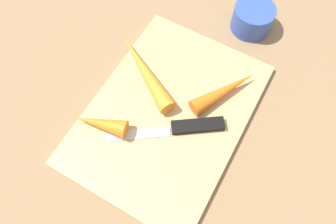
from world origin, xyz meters
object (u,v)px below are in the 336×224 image
(carrot_shortest, at_px, (100,124))
(small_bowl, at_px, (253,18))
(knife, at_px, (189,129))
(cutting_board, at_px, (168,113))
(carrot_longest, at_px, (144,70))
(carrot_medium, at_px, (224,91))

(carrot_shortest, bearing_deg, small_bowl, -126.90)
(knife, height_order, small_bowl, small_bowl)
(cutting_board, height_order, small_bowl, small_bowl)
(carrot_shortest, xyz_separation_m, carrot_longest, (0.13, -0.01, -0.00))
(cutting_board, bearing_deg, carrot_longest, 58.48)
(knife, relative_size, small_bowl, 2.19)
(cutting_board, xyz_separation_m, carrot_longest, (0.05, 0.08, 0.02))
(carrot_shortest, distance_m, small_bowl, 0.36)
(carrot_shortest, height_order, small_bowl, small_bowl)
(carrot_longest, bearing_deg, carrot_shortest, 116.90)
(cutting_board, height_order, knife, knife)
(cutting_board, relative_size, knife, 2.05)
(carrot_medium, distance_m, carrot_shortest, 0.22)
(cutting_board, distance_m, carrot_longest, 0.09)
(knife, height_order, carrot_medium, carrot_medium)
(cutting_board, relative_size, carrot_medium, 2.73)
(cutting_board, xyz_separation_m, small_bowl, (0.26, -0.05, 0.02))
(cutting_board, xyz_separation_m, knife, (-0.01, -0.05, 0.01))
(carrot_longest, bearing_deg, knife, -174.16)
(cutting_board, height_order, carrot_longest, carrot_longest)
(cutting_board, bearing_deg, carrot_medium, -41.53)
(carrot_longest, relative_size, small_bowl, 2.23)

